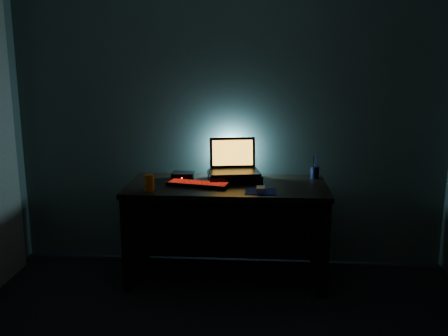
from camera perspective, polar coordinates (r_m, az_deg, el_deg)
name	(u,v)px	position (r m, az deg, el deg)	size (l,w,h in m)	color
room	(203,162)	(2.07, -2.44, 0.68)	(3.50, 4.00, 2.50)	black
desk	(227,215)	(3.88, 0.39, -5.39)	(1.50, 0.70, 0.75)	black
riser	(234,177)	(3.86, 1.19, -1.02)	(0.40, 0.30, 0.06)	black
laptop	(234,164)	(3.89, 1.11, 0.44)	(0.42, 0.34, 0.26)	black
keyboard	(198,184)	(3.71, -2.97, -1.83)	(0.48, 0.25, 0.03)	black
mousepad	(261,191)	(3.56, 4.22, -2.66)	(0.22, 0.20, 0.00)	#0C1659
mouse	(261,189)	(3.56, 4.22, -2.40)	(0.06, 0.10, 0.03)	#9F9EA4
pen_cup	(315,173)	(4.00, 10.34, -0.52)	(0.07, 0.07, 0.09)	black
juice_glass	(149,183)	(3.60, -8.54, -1.67)	(0.07, 0.07, 0.12)	orange
router	(183,176)	(3.91, -4.66, -0.92)	(0.18, 0.14, 0.06)	black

